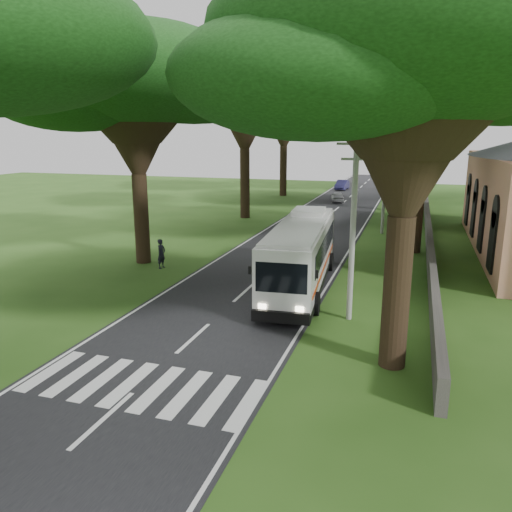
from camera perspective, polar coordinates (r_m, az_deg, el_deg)
name	(u,v)px	position (r m, az deg, el deg)	size (l,w,h in m)	color
ground	(170,360)	(18.28, -9.82, -11.63)	(140.00, 140.00, 0.00)	#274C15
road	(312,231)	(41.07, 6.40, 2.81)	(8.00, 120.00, 0.04)	black
crosswalk	(141,387)	(16.74, -13.06, -14.33)	(8.00, 3.00, 0.01)	silver
property_wall	(429,233)	(39.23, 19.12, 2.48)	(0.35, 50.00, 1.20)	#383533
pole_near	(353,224)	(21.00, 11.04, 3.65)	(1.60, 0.24, 8.00)	gray
pole_mid	(385,181)	(40.78, 14.52, 8.30)	(1.60, 0.24, 8.00)	gray
pole_far	(396,166)	(60.70, 15.74, 9.90)	(1.60, 0.24, 8.00)	gray
tree_l_mida	(134,78)	(31.09, -13.82, 19.20)	(13.64, 13.64, 13.94)	black
tree_l_midb	(244,75)	(47.40, -1.34, 20.00)	(12.48, 12.48, 15.80)	black
tree_l_far	(284,93)	(64.84, 3.25, 18.15)	(15.20, 15.20, 16.06)	black
tree_r_near	(414,44)	(16.75, 17.62, 22.14)	(12.54, 12.54, 13.22)	black
tree_r_mida	(428,63)	(34.81, 19.05, 20.13)	(15.99, 15.99, 15.53)	black
tree_r_midb	(419,92)	(52.69, 18.17, 17.34)	(15.31, 15.31, 14.98)	black
tree_r_far	(429,93)	(70.73, 19.12, 17.21)	(16.36, 16.36, 16.43)	black
coach_bus	(301,253)	(25.67, 5.19, 0.35)	(3.45, 11.76, 3.42)	silver
distant_car_a	(338,197)	(59.36, 9.30, 6.70)	(1.39, 3.47, 1.18)	#9F9EA3
distant_car_b	(342,185)	(72.69, 9.82, 8.02)	(1.43, 4.10, 1.35)	navy
pedestrian	(161,254)	(30.05, -10.77, 0.26)	(0.64, 0.42, 1.75)	black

